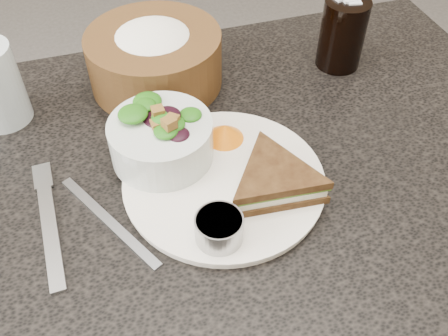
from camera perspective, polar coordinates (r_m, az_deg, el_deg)
name	(u,v)px	position (r m, az deg, el deg)	size (l,w,h in m)	color
dining_table	(218,313)	(0.97, -0.67, -16.29)	(1.00, 0.70, 0.75)	black
dinner_plate	(224,181)	(0.65, 0.00, -1.49)	(0.26, 0.26, 0.01)	white
sandwich	(274,180)	(0.62, 5.78, -1.39)	(0.14, 0.14, 0.04)	#493118
salad_bowl	(161,134)	(0.65, -7.25, 3.87)	(0.14, 0.14, 0.08)	silver
dressing_ramekin	(219,229)	(0.57, -0.56, -6.93)	(0.06, 0.06, 0.03)	gray
orange_wedge	(225,132)	(0.69, 0.06, 4.14)	(0.06, 0.06, 0.02)	orange
fork	(50,229)	(0.64, -19.28, -6.57)	(0.02, 0.18, 0.00)	#ADAEB0
knife	(109,221)	(0.62, -13.02, -5.92)	(0.01, 0.19, 0.00)	#9A9EA7
bread_basket	(154,51)	(0.78, -8.00, 13.13)	(0.21, 0.21, 0.12)	brown
cola_glass	(343,31)	(0.84, 13.44, 15.03)	(0.07, 0.07, 0.12)	black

